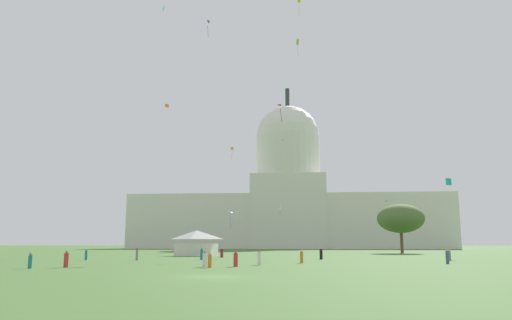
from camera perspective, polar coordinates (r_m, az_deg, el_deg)
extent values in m
plane|color=#42662D|center=(36.07, -4.90, -13.32)|extent=(800.00, 800.00, 0.00)
cube|color=silver|center=(210.19, -5.23, -7.18)|extent=(65.62, 24.39, 22.00)
cube|color=silver|center=(209.14, 12.91, -6.97)|extent=(65.62, 24.39, 22.00)
cube|color=silver|center=(207.28, 3.81, -6.08)|extent=(30.36, 26.83, 29.87)
cylinder|color=silver|center=(210.03, 3.73, 0.35)|extent=(26.88, 26.88, 17.28)
sphere|color=silver|center=(211.69, 3.71, 2.66)|extent=(26.92, 26.92, 26.92)
cylinder|color=#2D3833|center=(216.08, 3.66, 7.21)|extent=(1.80, 1.80, 8.15)
cube|color=white|center=(91.82, -6.93, -10.29)|extent=(7.50, 5.39, 2.22)
pyramid|color=white|center=(91.82, -6.89, -8.60)|extent=(7.88, 5.66, 1.61)
cylinder|color=brown|center=(119.62, 16.54, -8.90)|extent=(0.68, 0.68, 5.94)
ellipsoid|color=#4C6633|center=(119.75, 16.42, -6.52)|extent=(15.10, 15.17, 6.65)
cylinder|color=silver|center=(54.02, 0.37, -11.35)|extent=(0.51, 0.51, 1.40)
sphere|color=brown|center=(54.00, 0.37, -10.47)|extent=(0.33, 0.33, 0.25)
cylinder|color=gray|center=(73.47, 21.53, -10.29)|extent=(0.40, 0.40, 1.24)
sphere|color=beige|center=(73.45, 21.49, -9.71)|extent=(0.28, 0.28, 0.24)
cylinder|color=#1E757A|center=(51.59, -24.72, -10.67)|extent=(0.47, 0.47, 1.23)
sphere|color=#A37556|center=(51.57, -24.67, -9.86)|extent=(0.31, 0.31, 0.24)
cylinder|color=black|center=(72.92, 7.56, -10.79)|extent=(0.55, 0.55, 1.44)
sphere|color=tan|center=(72.90, 7.54, -10.14)|extent=(0.29, 0.29, 0.22)
cylinder|color=silver|center=(50.24, -5.95, -11.46)|extent=(0.58, 0.58, 1.35)
sphere|color=#A37556|center=(50.22, -5.93, -10.55)|extent=(0.32, 0.32, 0.25)
cylinder|color=maroon|center=(81.61, -3.99, -10.74)|extent=(0.66, 0.66, 1.37)
sphere|color=beige|center=(81.59, -3.98, -10.19)|extent=(0.29, 0.29, 0.21)
cylinder|color=orange|center=(59.48, 5.31, -11.18)|extent=(0.43, 0.43, 1.33)
sphere|color=beige|center=(59.46, 5.30, -10.42)|extent=(0.30, 0.30, 0.26)
cylinder|color=red|center=(52.34, -21.15, -10.79)|extent=(0.61, 0.61, 1.38)
sphere|color=brown|center=(52.32, -21.10, -9.91)|extent=(0.30, 0.30, 0.22)
cylinder|color=orange|center=(48.66, -5.39, -11.60)|extent=(0.42, 0.42, 1.25)
sphere|color=tan|center=(48.64, -5.38, -10.74)|extent=(0.22, 0.22, 0.20)
cylinder|color=#1E757A|center=(73.67, -19.11, -10.42)|extent=(0.39, 0.39, 1.24)
sphere|color=brown|center=(73.66, -19.07, -9.84)|extent=(0.29, 0.29, 0.25)
cylinder|color=red|center=(50.41, -2.38, -11.51)|extent=(0.59, 0.59, 1.34)
sphere|color=brown|center=(50.39, -2.37, -10.60)|extent=(0.34, 0.34, 0.25)
cylinder|color=#1E757A|center=(70.88, -6.33, -10.85)|extent=(0.53, 0.53, 1.45)
sphere|color=#A37556|center=(70.86, -6.31, -10.16)|extent=(0.34, 0.34, 0.25)
cylinder|color=gray|center=(70.34, -13.64, -10.63)|extent=(0.46, 0.46, 1.50)
sphere|color=brown|center=(70.33, -13.62, -9.94)|extent=(0.30, 0.30, 0.21)
cylinder|color=#3D5684|center=(62.24, 21.31, -10.46)|extent=(0.52, 0.52, 1.44)
sphere|color=tan|center=(62.22, 21.26, -9.69)|extent=(0.35, 0.35, 0.25)
cube|color=gold|center=(159.14, -2.79, 1.36)|extent=(1.12, 0.74, 1.20)
cylinder|color=gold|center=(158.78, -2.81, 0.65)|extent=(0.33, 0.12, 2.97)
cube|color=yellow|center=(116.46, 5.01, 17.91)|extent=(0.87, 1.03, 0.76)
cylinder|color=yellow|center=(115.55, 5.01, 17.03)|extent=(0.09, 0.24, 3.28)
pyramid|color=red|center=(97.11, 2.95, 6.33)|extent=(1.06, 1.21, 0.23)
cylinder|color=black|center=(96.75, 2.93, 5.21)|extent=(0.34, 0.43, 2.59)
cube|color=pink|center=(180.32, 3.10, 2.36)|extent=(0.39, 1.07, 0.91)
pyramid|color=purple|center=(128.61, -2.79, -6.30)|extent=(1.26, 1.35, 0.38)
cylinder|color=purple|center=(128.76, -2.99, -7.20)|extent=(0.20, 0.08, 3.13)
cube|color=orange|center=(114.08, -10.29, 6.22)|extent=(0.86, 0.82, 0.84)
cube|color=#8CD133|center=(129.20, 4.84, 13.50)|extent=(0.81, 0.74, 1.48)
cylinder|color=#8CD133|center=(128.30, 4.87, 12.53)|extent=(0.39, 0.33, 3.18)
cube|color=white|center=(152.26, 2.84, -5.55)|extent=(0.60, 1.13, 1.52)
cylinder|color=purple|center=(152.16, 2.81, -6.11)|extent=(0.20, 0.19, 1.47)
pyramid|color=green|center=(176.97, 14.89, -4.70)|extent=(1.12, 0.83, 0.23)
cube|color=#33BCDB|center=(98.81, -10.64, 16.89)|extent=(0.55, 0.85, 0.87)
pyramid|color=blue|center=(115.21, -5.37, 15.66)|extent=(0.60, 1.44, 0.30)
cylinder|color=blue|center=(114.38, -5.61, 14.65)|extent=(0.36, 0.33, 2.77)
cube|color=teal|center=(90.28, 21.43, -2.35)|extent=(0.98, 0.32, 1.25)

